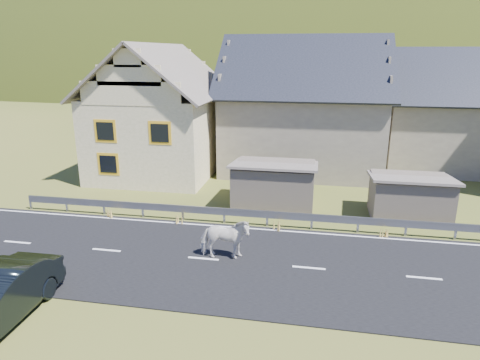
# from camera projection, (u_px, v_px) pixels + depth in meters

# --- Properties ---
(ground) EXTENTS (160.00, 160.00, 0.00)m
(ground) POSITION_uv_depth(u_px,v_px,m) (309.00, 269.00, 15.68)
(ground) COLOR #3A4A1A
(ground) RESTS_ON ground
(road) EXTENTS (60.00, 7.00, 0.04)m
(road) POSITION_uv_depth(u_px,v_px,m) (309.00, 268.00, 15.67)
(road) COLOR black
(road) RESTS_ON ground
(lane_markings) EXTENTS (60.00, 6.60, 0.01)m
(lane_markings) POSITION_uv_depth(u_px,v_px,m) (309.00, 268.00, 15.67)
(lane_markings) COLOR silver
(lane_markings) RESTS_ON road
(guardrail) EXTENTS (28.10, 0.09, 0.75)m
(guardrail) POSITION_uv_depth(u_px,v_px,m) (312.00, 218.00, 18.98)
(guardrail) COLOR #93969B
(guardrail) RESTS_ON ground
(shed_left) EXTENTS (4.30, 3.30, 2.40)m
(shed_left) POSITION_uv_depth(u_px,v_px,m) (274.00, 185.00, 21.83)
(shed_left) COLOR #706253
(shed_left) RESTS_ON ground
(shed_right) EXTENTS (3.80, 2.90, 2.20)m
(shed_right) POSITION_uv_depth(u_px,v_px,m) (410.00, 198.00, 20.25)
(shed_right) COLOR #706253
(shed_right) RESTS_ON ground
(house_cream) EXTENTS (7.80, 9.80, 8.30)m
(house_cream) POSITION_uv_depth(u_px,v_px,m) (161.00, 105.00, 27.47)
(house_cream) COLOR #FEE7B9
(house_cream) RESTS_ON ground
(house_stone_a) EXTENTS (10.80, 9.80, 8.90)m
(house_stone_a) POSITION_uv_depth(u_px,v_px,m) (304.00, 98.00, 28.64)
(house_stone_a) COLOR gray
(house_stone_a) RESTS_ON ground
(house_stone_b) EXTENTS (9.80, 8.80, 8.10)m
(house_stone_b) POSITION_uv_depth(u_px,v_px,m) (454.00, 104.00, 28.89)
(house_stone_b) COLOR gray
(house_stone_b) RESTS_ON ground
(mountain) EXTENTS (440.00, 280.00, 260.00)m
(mountain) POSITION_uv_depth(u_px,v_px,m) (331.00, 116.00, 190.02)
(mountain) COLOR #2E3E0F
(mountain) RESTS_ON ground
(conifer_patch) EXTENTS (76.00, 50.00, 28.00)m
(conifer_patch) POSITION_uv_depth(u_px,v_px,m) (134.00, 57.00, 127.13)
(conifer_patch) COLOR black
(conifer_patch) RESTS_ON ground
(horse) EXTENTS (1.09, 2.02, 1.63)m
(horse) POSITION_uv_depth(u_px,v_px,m) (225.00, 239.00, 16.16)
(horse) COLOR silver
(horse) RESTS_ON road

